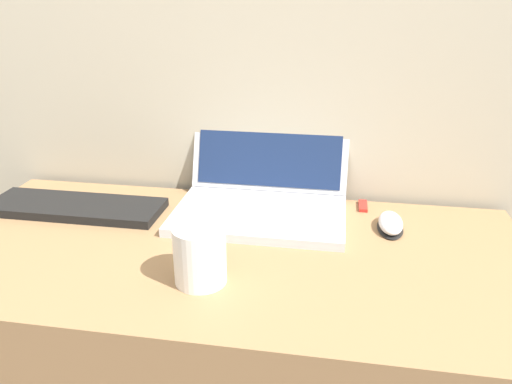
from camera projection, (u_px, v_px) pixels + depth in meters
name	position (u px, v px, depth m)	size (l,w,h in m)	color
laptop	(263.00, 189.00, 1.17)	(0.39, 0.33, 0.24)	silver
drink_cup	(200.00, 254.00, 0.88)	(0.09, 0.09, 0.11)	white
computer_mouse	(391.00, 224.00, 1.08)	(0.06, 0.11, 0.03)	black
external_keyboard	(75.00, 207.00, 1.17)	(0.41, 0.14, 0.02)	black
usb_stick	(363.00, 206.00, 1.19)	(0.02, 0.06, 0.01)	#B2261E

